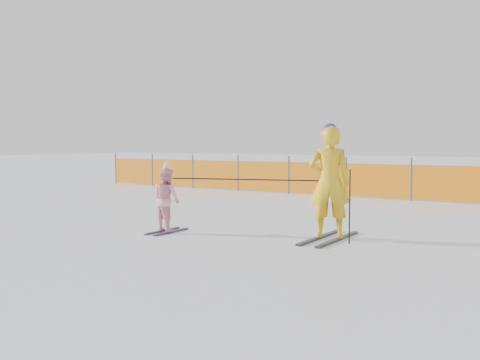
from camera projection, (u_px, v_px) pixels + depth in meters
ground at (225, 238)px, 9.49m from camera, size 120.00×120.00×0.00m
adult at (329, 182)px, 9.26m from camera, size 0.83×1.73×2.02m
child at (167, 199)px, 10.04m from camera, size 0.68×0.95×1.38m
ski_poles at (275, 187)px, 9.40m from camera, size 3.23×0.89×1.25m
safety_fence at (269, 176)px, 18.08m from camera, size 14.63×0.06×1.25m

